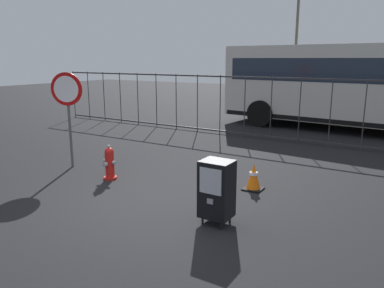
{
  "coord_description": "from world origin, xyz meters",
  "views": [
    {
      "loc": [
        4.05,
        -4.87,
        2.53
      ],
      "look_at": [
        0.3,
        1.2,
        0.9
      ],
      "focal_mm": 35.07,
      "sensor_mm": 36.0,
      "label": 1
    }
  ],
  "objects_px": {
    "traffic_cone": "(254,177)",
    "newspaper_box_primary": "(217,189)",
    "stop_sign": "(67,100)",
    "bus_near": "(376,83)",
    "bus_far": "(383,78)",
    "fire_hydrant": "(110,163)",
    "street_light_near_right": "(297,26)"
  },
  "relations": [
    {
      "from": "stop_sign",
      "to": "street_light_near_right",
      "type": "xyz_separation_m",
      "value": [
        0.92,
        14.41,
        2.6
      ]
    },
    {
      "from": "traffic_cone",
      "to": "newspaper_box_primary",
      "type": "bearing_deg",
      "value": -86.32
    },
    {
      "from": "bus_near",
      "to": "street_light_near_right",
      "type": "xyz_separation_m",
      "value": [
        -4.62,
        5.95,
        2.49
      ]
    },
    {
      "from": "newspaper_box_primary",
      "to": "traffic_cone",
      "type": "height_order",
      "value": "newspaper_box_primary"
    },
    {
      "from": "traffic_cone",
      "to": "street_light_near_right",
      "type": "relative_size",
      "value": 0.07
    },
    {
      "from": "fire_hydrant",
      "to": "street_light_near_right",
      "type": "height_order",
      "value": "street_light_near_right"
    },
    {
      "from": "traffic_cone",
      "to": "street_light_near_right",
      "type": "distance_m",
      "value": 14.58
    },
    {
      "from": "street_light_near_right",
      "to": "newspaper_box_primary",
      "type": "bearing_deg",
      "value": -77.17
    },
    {
      "from": "fire_hydrant",
      "to": "bus_near",
      "type": "height_order",
      "value": "bus_near"
    },
    {
      "from": "fire_hydrant",
      "to": "street_light_near_right",
      "type": "bearing_deg",
      "value": 91.99
    },
    {
      "from": "fire_hydrant",
      "to": "street_light_near_right",
      "type": "xyz_separation_m",
      "value": [
        -0.51,
        14.61,
        3.85
      ]
    },
    {
      "from": "newspaper_box_primary",
      "to": "street_light_near_right",
      "type": "xyz_separation_m",
      "value": [
        -3.5,
        15.38,
        3.63
      ]
    },
    {
      "from": "bus_far",
      "to": "street_light_near_right",
      "type": "relative_size",
      "value": 1.47
    },
    {
      "from": "bus_far",
      "to": "street_light_near_right",
      "type": "xyz_separation_m",
      "value": [
        -4.48,
        2.08,
        2.49
      ]
    },
    {
      "from": "bus_far",
      "to": "street_light_near_right",
      "type": "height_order",
      "value": "street_light_near_right"
    },
    {
      "from": "fire_hydrant",
      "to": "bus_far",
      "type": "relative_size",
      "value": 0.07
    },
    {
      "from": "stop_sign",
      "to": "traffic_cone",
      "type": "xyz_separation_m",
      "value": [
        4.31,
        0.79,
        -1.34
      ]
    },
    {
      "from": "newspaper_box_primary",
      "to": "bus_near",
      "type": "bearing_deg",
      "value": 83.26
    },
    {
      "from": "newspaper_box_primary",
      "to": "stop_sign",
      "type": "height_order",
      "value": "stop_sign"
    },
    {
      "from": "newspaper_box_primary",
      "to": "fire_hydrant",
      "type": "bearing_deg",
      "value": 165.51
    },
    {
      "from": "traffic_cone",
      "to": "bus_near",
      "type": "distance_m",
      "value": 7.9
    },
    {
      "from": "newspaper_box_primary",
      "to": "bus_far",
      "type": "relative_size",
      "value": 0.1
    },
    {
      "from": "bus_far",
      "to": "street_light_near_right",
      "type": "distance_m",
      "value": 5.53
    },
    {
      "from": "fire_hydrant",
      "to": "bus_near",
      "type": "bearing_deg",
      "value": 64.6
    },
    {
      "from": "fire_hydrant",
      "to": "stop_sign",
      "type": "relative_size",
      "value": 0.33
    },
    {
      "from": "newspaper_box_primary",
      "to": "bus_far",
      "type": "bearing_deg",
      "value": 85.82
    },
    {
      "from": "stop_sign",
      "to": "bus_far",
      "type": "xyz_separation_m",
      "value": [
        5.39,
        12.33,
        0.11
      ]
    },
    {
      "from": "stop_sign",
      "to": "traffic_cone",
      "type": "bearing_deg",
      "value": 10.36
    },
    {
      "from": "stop_sign",
      "to": "bus_near",
      "type": "height_order",
      "value": "bus_near"
    },
    {
      "from": "stop_sign",
      "to": "bus_far",
      "type": "bearing_deg",
      "value": 66.38
    },
    {
      "from": "fire_hydrant",
      "to": "traffic_cone",
      "type": "distance_m",
      "value": 3.05
    },
    {
      "from": "bus_near",
      "to": "bus_far",
      "type": "relative_size",
      "value": 1.0
    }
  ]
}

